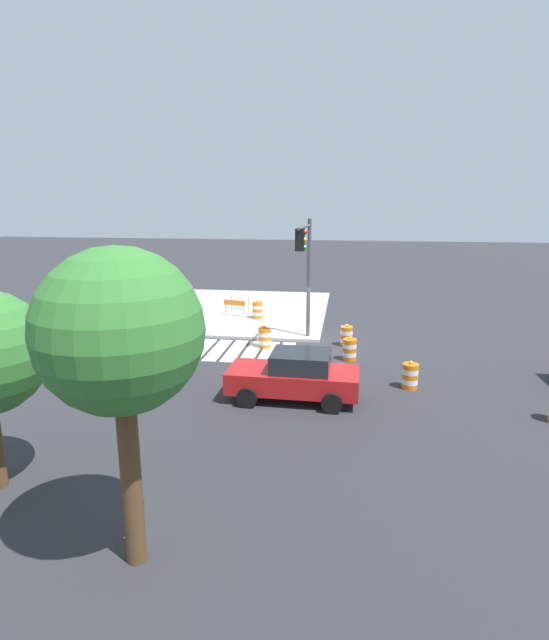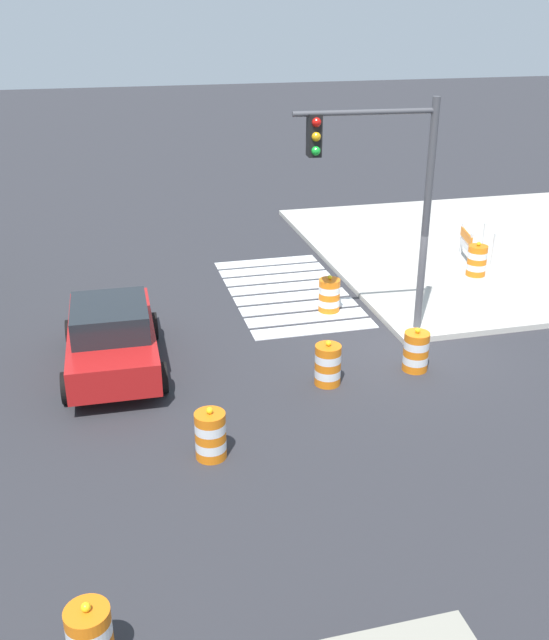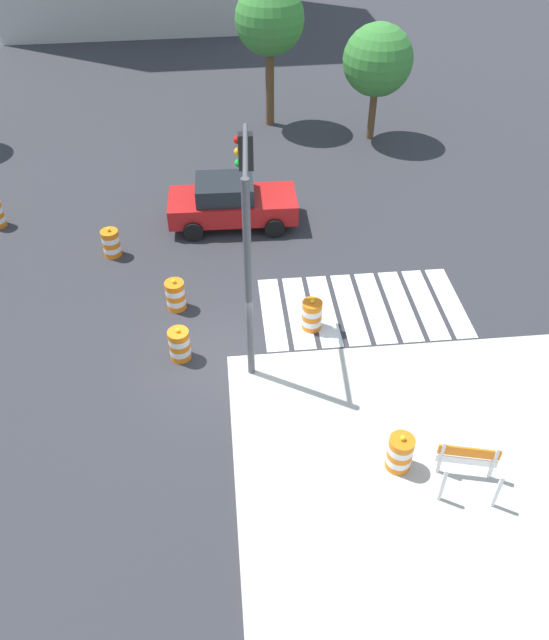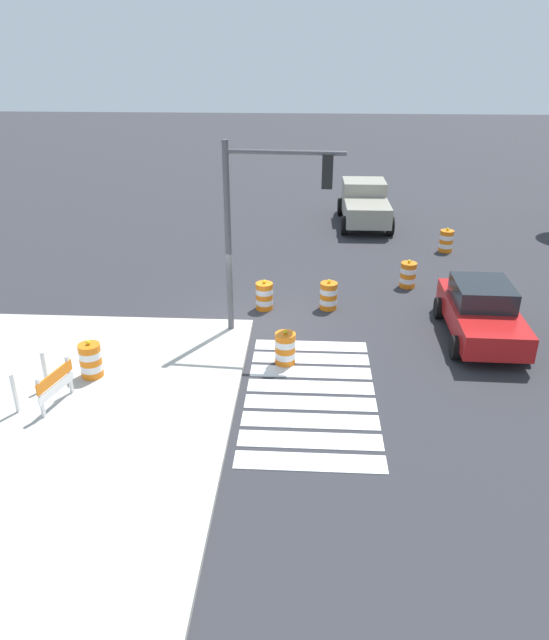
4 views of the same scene
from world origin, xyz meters
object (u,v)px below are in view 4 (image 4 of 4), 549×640
(traffic_barrel_median_near, at_px, (264,296))
(traffic_barrel_on_sidewalk, at_px, (91,360))
(traffic_barrel_crosswalk_end, at_px, (285,348))
(traffic_barrel_near_corner, at_px, (408,275))
(traffic_barrel_median_far, at_px, (328,296))
(construction_barricade, at_px, (50,383))
(traffic_barrel_far_curb, at_px, (446,241))
(pickup_truck, at_px, (364,203))
(traffic_light_pole, at_px, (268,206))
(sports_car, at_px, (481,312))

(traffic_barrel_median_near, height_order, traffic_barrel_on_sidewalk, traffic_barrel_on_sidewalk)
(traffic_barrel_crosswalk_end, bearing_deg, traffic_barrel_near_corner, 144.83)
(traffic_barrel_median_far, xyz_separation_m, construction_barricade, (6.31, -6.69, 0.27))
(traffic_barrel_near_corner, bearing_deg, traffic_barrel_median_near, -65.72)
(traffic_barrel_median_far, height_order, traffic_barrel_far_curb, same)
(pickup_truck, bearing_deg, traffic_barrel_near_corner, 6.42)
(traffic_barrel_median_near, relative_size, traffic_barrel_far_curb, 1.00)
(pickup_truck, relative_size, traffic_barrel_median_far, 5.07)
(pickup_truck, xyz_separation_m, traffic_barrel_median_far, (10.41, -1.94, -0.52))
(traffic_barrel_crosswalk_end, xyz_separation_m, traffic_barrel_median_near, (-3.63, -0.83, 0.00))
(traffic_barrel_crosswalk_end, bearing_deg, traffic_light_pole, -162.02)
(construction_barricade, distance_m, traffic_light_pole, 7.23)
(pickup_truck, relative_size, traffic_barrel_on_sidewalk, 5.07)
(traffic_barrel_crosswalk_end, relative_size, traffic_barrel_median_far, 1.00)
(pickup_truck, xyz_separation_m, traffic_light_pole, (12.44, -3.76, 2.94))
(pickup_truck, bearing_deg, traffic_barrel_far_curb, 36.21)
(pickup_truck, xyz_separation_m, traffic_barrel_near_corner, (8.32, 0.94, -0.52))
(traffic_light_pole, bearing_deg, traffic_barrel_crosswalk_end, 17.98)
(traffic_barrel_crosswalk_end, height_order, traffic_barrel_far_curb, same)
(traffic_barrel_crosswalk_end, distance_m, traffic_barrel_median_near, 3.72)
(traffic_barrel_near_corner, xyz_separation_m, traffic_barrel_on_sidewalk, (7.08, -9.05, 0.15))
(pickup_truck, height_order, construction_barricade, pickup_truck)
(sports_car, xyz_separation_m, traffic_light_pole, (0.21, -6.23, 3.10))
(pickup_truck, distance_m, traffic_barrel_far_curb, 5.26)
(traffic_barrel_on_sidewalk, bearing_deg, traffic_barrel_median_far, 128.86)
(sports_car, bearing_deg, traffic_barrel_median_near, -104.42)
(sports_car, xyz_separation_m, traffic_barrel_on_sidewalk, (3.17, -10.59, -0.21))
(traffic_light_pole, bearing_deg, pickup_truck, 163.17)
(traffic_barrel_near_corner, distance_m, traffic_barrel_median_near, 5.45)
(pickup_truck, xyz_separation_m, construction_barricade, (16.73, -8.63, -0.25))
(traffic_barrel_far_curb, bearing_deg, sports_car, -4.46)
(construction_barricade, bearing_deg, traffic_barrel_median_near, 143.31)
(sports_car, height_order, traffic_barrel_crosswalk_end, sports_car)
(traffic_barrel_far_curb, bearing_deg, construction_barricade, -43.15)
(pickup_truck, height_order, traffic_barrel_far_curb, pickup_truck)
(pickup_truck, bearing_deg, traffic_barrel_median_near, -20.89)
(traffic_barrel_far_curb, distance_m, traffic_light_pole, 11.24)
(pickup_truck, bearing_deg, traffic_barrel_crosswalk_end, -12.70)
(traffic_barrel_crosswalk_end, height_order, traffic_barrel_median_far, same)
(traffic_barrel_crosswalk_end, bearing_deg, traffic_barrel_on_sidewalk, -76.16)
(traffic_barrel_median_far, bearing_deg, traffic_barrel_near_corner, 126.12)
(sports_car, relative_size, traffic_barrel_far_curb, 4.25)
(pickup_truck, xyz_separation_m, traffic_barrel_on_sidewalk, (15.39, -8.12, -0.37))
(construction_barricade, bearing_deg, traffic_barrel_on_sidewalk, 159.13)
(sports_car, bearing_deg, traffic_barrel_far_curb, 175.54)
(pickup_truck, relative_size, construction_barricade, 3.73)
(traffic_light_pole, bearing_deg, traffic_barrel_median_near, -171.91)
(traffic_barrel_on_sidewalk, bearing_deg, traffic_barrel_median_near, 139.79)
(traffic_barrel_far_curb, relative_size, traffic_barrel_on_sidewalk, 1.00)
(traffic_barrel_median_near, xyz_separation_m, construction_barricade, (6.17, -4.60, 0.27))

